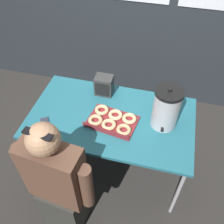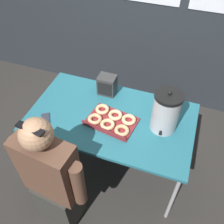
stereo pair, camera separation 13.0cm
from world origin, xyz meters
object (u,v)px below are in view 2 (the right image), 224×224
object	(u,v)px
donut_box	(112,120)
coffee_urn	(166,111)
person_seated	(52,180)
cell_phone	(46,119)
space_heater	(107,85)

from	to	relation	value
donut_box	coffee_urn	size ratio (longest dim) A/B	1.13
donut_box	person_seated	distance (m)	0.67
cell_phone	person_seated	distance (m)	0.53
person_seated	space_heater	bearing A→B (deg)	-90.14
cell_phone	space_heater	bearing A→B (deg)	21.20
cell_phone	space_heater	world-z (taller)	space_heater
coffee_urn	person_seated	bearing A→B (deg)	-135.22
donut_box	coffee_urn	bearing A→B (deg)	21.51
space_heater	person_seated	size ratio (longest dim) A/B	0.15
cell_phone	space_heater	distance (m)	0.64
donut_box	person_seated	bearing A→B (deg)	-106.06
cell_phone	space_heater	xyz separation A→B (m)	(0.38, 0.50, 0.09)
person_seated	donut_box	bearing A→B (deg)	-108.38
donut_box	space_heater	size ratio (longest dim) A/B	2.37
donut_box	cell_phone	size ratio (longest dim) A/B	2.96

